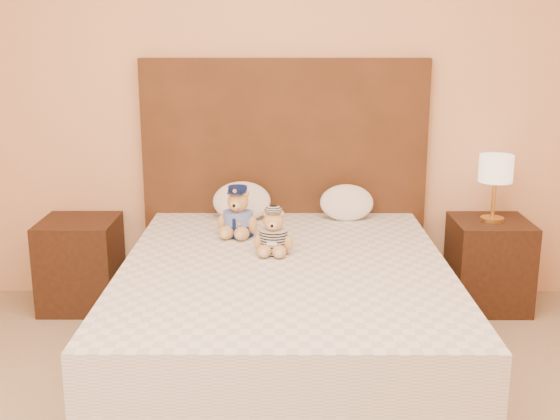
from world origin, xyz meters
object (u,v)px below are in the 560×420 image
object	(u,v)px
nightstand_right	(489,264)
teddy_police	(238,211)
lamp	(496,172)
pillow_right	(347,201)
nightstand_left	(81,263)
pillow_left	(242,199)
teddy_prisoner	(273,232)
bed	(285,315)

from	to	relation	value
nightstand_right	teddy_police	bearing A→B (deg)	-167.86
lamp	pillow_right	xyz separation A→B (m)	(-0.88, 0.03, -0.18)
pillow_right	teddy_police	bearing A→B (deg)	-150.76
pillow_right	nightstand_left	bearing A→B (deg)	-178.94
nightstand_left	teddy_police	bearing A→B (deg)	-18.13
pillow_left	teddy_prisoner	bearing A→B (deg)	-73.53
lamp	teddy_police	xyz separation A→B (m)	(-1.51, -0.32, -0.16)
teddy_police	nightstand_left	bearing A→B (deg)	175.92
lamp	pillow_left	world-z (taller)	lamp
nightstand_right	pillow_left	world-z (taller)	pillow_left
bed	pillow_right	bearing A→B (deg)	65.70
lamp	teddy_prisoner	world-z (taller)	lamp
nightstand_left	nightstand_right	distance (m)	2.50
nightstand_right	teddy_police	size ratio (longest dim) A/B	1.97
pillow_left	lamp	bearing A→B (deg)	-1.14
nightstand_left	lamp	world-z (taller)	lamp
nightstand_right	bed	bearing A→B (deg)	-147.38
nightstand_right	teddy_prisoner	distance (m)	1.51
nightstand_left	nightstand_right	xyz separation A→B (m)	(2.50, 0.00, 0.00)
nightstand_right	pillow_left	distance (m)	1.56
bed	teddy_prisoner	distance (m)	0.43
nightstand_left	teddy_prisoner	xyz separation A→B (m)	(1.19, -0.64, 0.39)
nightstand_right	pillow_left	bearing A→B (deg)	178.86
bed	nightstand_left	size ratio (longest dim) A/B	3.64
teddy_police	pillow_right	bearing A→B (deg)	43.29
nightstand_right	lamp	bearing A→B (deg)	180.00
teddy_prisoner	teddy_police	bearing A→B (deg)	128.68
bed	teddy_prisoner	xyz separation A→B (m)	(-0.06, 0.16, 0.39)
nightstand_right	teddy_police	world-z (taller)	teddy_police
lamp	pillow_left	distance (m)	1.52
lamp	teddy_police	distance (m)	1.55
bed	pillow_left	world-z (taller)	pillow_left
bed	pillow_right	distance (m)	0.99
pillow_left	nightstand_left	bearing A→B (deg)	-178.27
teddy_police	teddy_prisoner	world-z (taller)	teddy_police
nightstand_right	nightstand_left	bearing A→B (deg)	180.00
lamp	pillow_left	xyz separation A→B (m)	(-1.51, 0.03, -0.18)
bed	teddy_police	bearing A→B (deg)	118.55
teddy_police	pillow_right	size ratio (longest dim) A/B	0.87
teddy_police	teddy_prisoner	size ratio (longest dim) A/B	1.19
nightstand_right	pillow_right	xyz separation A→B (m)	(-0.88, 0.03, 0.39)
lamp	nightstand_right	bearing A→B (deg)	0.00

